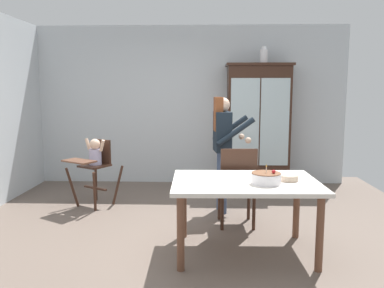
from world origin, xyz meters
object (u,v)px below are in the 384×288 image
at_px(ceramic_vase, 264,56).
at_px(serving_bowl, 289,178).
at_px(high_chair_with_toddler, 95,160).
at_px(dining_table, 245,190).
at_px(birthday_cake, 266,178).
at_px(adult_person, 223,140).
at_px(china_cabinet, 258,126).
at_px(dining_chair_far_side, 238,182).

relative_size(ceramic_vase, serving_bowl, 1.50).
height_order(high_chair_with_toddler, serving_bowl, high_chair_with_toddler).
xyz_separation_m(high_chair_with_toddler, serving_bowl, (2.36, -1.53, 0.11)).
distance_m(dining_table, serving_bowl, 0.44).
bearing_deg(birthday_cake, adult_person, 103.49).
relative_size(china_cabinet, adult_person, 1.34).
relative_size(dining_table, serving_bowl, 8.04).
bearing_deg(dining_table, adult_person, 97.16).
distance_m(ceramic_vase, dining_table, 3.18).
height_order(adult_person, serving_bowl, adult_person).
relative_size(dining_table, dining_chair_far_side, 1.51).
distance_m(china_cabinet, dining_chair_far_side, 2.13).
height_order(china_cabinet, high_chair_with_toddler, china_cabinet).
bearing_deg(high_chair_with_toddler, ceramic_vase, 56.62).
relative_size(adult_person, serving_bowl, 8.50).
bearing_deg(high_chair_with_toddler, dining_chair_far_side, 7.74).
height_order(ceramic_vase, dining_table, ceramic_vase).
height_order(ceramic_vase, serving_bowl, ceramic_vase).
distance_m(high_chair_with_toddler, dining_table, 2.47).
height_order(serving_bowl, dining_chair_far_side, dining_chair_far_side).
height_order(china_cabinet, ceramic_vase, ceramic_vase).
relative_size(high_chair_with_toddler, dining_table, 0.66).
relative_size(china_cabinet, dining_table, 1.41).
height_order(high_chair_with_toddler, dining_chair_far_side, dining_chair_far_side).
bearing_deg(high_chair_with_toddler, adult_person, 24.08).
relative_size(serving_bowl, dining_chair_far_side, 0.19).
distance_m(adult_person, dining_chair_far_side, 0.75).
relative_size(dining_table, birthday_cake, 5.17).
xyz_separation_m(serving_bowl, dining_chair_far_side, (-0.44, 0.71, -0.21)).
distance_m(ceramic_vase, birthday_cake, 3.20).
xyz_separation_m(ceramic_vase, serving_bowl, (-0.12, -2.73, -1.40)).
relative_size(high_chair_with_toddler, dining_chair_far_side, 0.99).
bearing_deg(adult_person, dining_chair_far_side, -172.62).
bearing_deg(dining_chair_far_side, birthday_cake, 100.02).
xyz_separation_m(china_cabinet, dining_table, (-0.48, -2.73, -0.38)).
xyz_separation_m(ceramic_vase, dining_table, (-0.55, -2.74, -1.52)).
bearing_deg(dining_chair_far_side, adult_person, -79.21).
bearing_deg(dining_table, dining_chair_far_side, 91.23).
bearing_deg(serving_bowl, high_chair_with_toddler, 147.16).
distance_m(adult_person, serving_bowl, 1.46).
relative_size(birthday_cake, dining_chair_far_side, 0.29).
bearing_deg(dining_chair_far_side, dining_table, 88.08).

